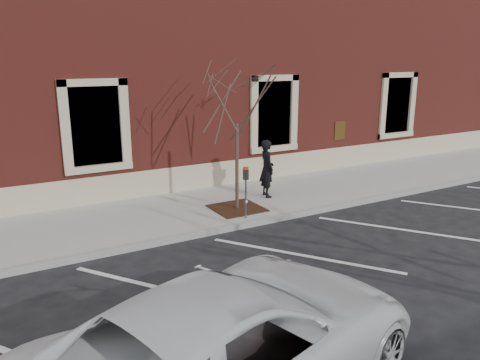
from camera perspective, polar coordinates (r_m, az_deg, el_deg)
ground at (r=12.26m, az=1.40°, el=-5.59°), size 120.00×120.00×0.00m
sidewalk_near at (r=13.68m, az=-2.40°, el=-3.10°), size 40.00×3.50×0.15m
curb_near at (r=12.20m, az=1.53°, el=-5.33°), size 40.00×0.12×0.15m
parking_stripes at (r=10.58m, az=7.67°, el=-9.10°), size 28.00×4.40×0.01m
building_civic at (r=18.56m, az=-11.38°, el=13.59°), size 40.00×8.62×8.00m
man at (r=14.10m, az=3.30°, el=1.42°), size 0.54×0.71×1.75m
parking_meter at (r=12.08m, az=0.71°, el=-0.37°), size 0.13×0.10×1.38m
tree_grate at (r=13.12m, az=-0.37°, el=-3.45°), size 1.33×1.33×0.03m
sapling at (r=12.52m, az=-0.39°, el=9.79°), size 2.60×2.60×4.34m
white_truck at (r=6.13m, az=-1.34°, el=-19.35°), size 6.33×4.15×1.62m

